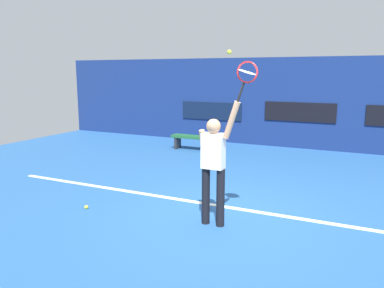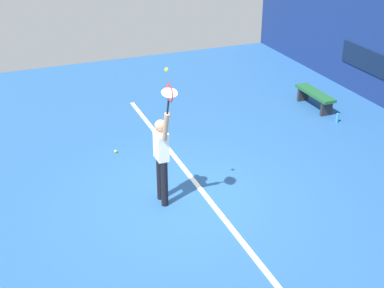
{
  "view_description": "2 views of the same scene",
  "coord_description": "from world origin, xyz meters",
  "px_view_note": "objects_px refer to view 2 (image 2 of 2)",
  "views": [
    {
      "loc": [
        2.23,
        -5.85,
        2.39
      ],
      "look_at": [
        -0.41,
        -0.41,
        1.26
      ],
      "focal_mm": 36.15,
      "sensor_mm": 36.0,
      "label": 1
    },
    {
      "loc": [
        8.13,
        -3.13,
        5.49
      ],
      "look_at": [
        0.07,
        0.1,
        1.15
      ],
      "focal_mm": 49.81,
      "sensor_mm": 36.0,
      "label": 2
    }
  ],
  "objects_px": {
    "tennis_player": "(162,154)",
    "tennis_racket": "(169,94)",
    "tennis_ball": "(167,70)",
    "spare_ball": "(116,151)",
    "water_bottle": "(337,118)",
    "court_bench": "(315,96)"
  },
  "relations": [
    {
      "from": "tennis_player",
      "to": "court_bench",
      "type": "relative_size",
      "value": 1.41
    },
    {
      "from": "tennis_racket",
      "to": "court_bench",
      "type": "height_order",
      "value": "tennis_racket"
    },
    {
      "from": "water_bottle",
      "to": "tennis_racket",
      "type": "bearing_deg",
      "value": -66.03
    },
    {
      "from": "tennis_ball",
      "to": "court_bench",
      "type": "relative_size",
      "value": 0.05
    },
    {
      "from": "tennis_player",
      "to": "tennis_racket",
      "type": "height_order",
      "value": "tennis_racket"
    },
    {
      "from": "tennis_ball",
      "to": "court_bench",
      "type": "xyz_separation_m",
      "value": [
        -3.08,
        5.2,
        -2.34
      ]
    },
    {
      "from": "spare_ball",
      "to": "tennis_racket",
      "type": "bearing_deg",
      "value": 6.66
    },
    {
      "from": "tennis_player",
      "to": "tennis_ball",
      "type": "height_order",
      "value": "tennis_ball"
    },
    {
      "from": "tennis_ball",
      "to": "spare_ball",
      "type": "distance_m",
      "value": 3.66
    },
    {
      "from": "tennis_racket",
      "to": "court_bench",
      "type": "xyz_separation_m",
      "value": [
        -3.37,
        5.26,
        -2.02
      ]
    },
    {
      "from": "tennis_ball",
      "to": "water_bottle",
      "type": "relative_size",
      "value": 0.28
    },
    {
      "from": "spare_ball",
      "to": "court_bench",
      "type": "bearing_deg",
      "value": 95.92
    },
    {
      "from": "court_bench",
      "to": "spare_ball",
      "type": "relative_size",
      "value": 20.59
    },
    {
      "from": "court_bench",
      "to": "tennis_ball",
      "type": "bearing_deg",
      "value": -59.36
    },
    {
      "from": "tennis_ball",
      "to": "water_bottle",
      "type": "bearing_deg",
      "value": 111.5
    },
    {
      "from": "tennis_ball",
      "to": "spare_ball",
      "type": "relative_size",
      "value": 1.0
    },
    {
      "from": "tennis_player",
      "to": "spare_ball",
      "type": "height_order",
      "value": "tennis_player"
    },
    {
      "from": "tennis_player",
      "to": "spare_ball",
      "type": "bearing_deg",
      "value": -171.81
    },
    {
      "from": "spare_ball",
      "to": "tennis_player",
      "type": "bearing_deg",
      "value": 8.19
    },
    {
      "from": "court_bench",
      "to": "water_bottle",
      "type": "height_order",
      "value": "court_bench"
    },
    {
      "from": "tennis_player",
      "to": "tennis_ball",
      "type": "relative_size",
      "value": 29.06
    },
    {
      "from": "tennis_racket",
      "to": "tennis_ball",
      "type": "bearing_deg",
      "value": 167.8
    }
  ]
}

